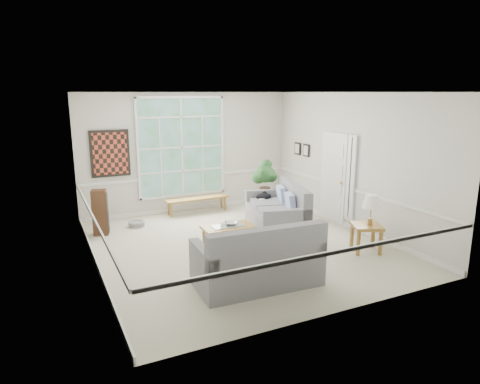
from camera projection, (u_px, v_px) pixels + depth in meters
name	position (u px, v px, depth m)	size (l,w,h in m)	color
floor	(240.00, 246.00, 8.57)	(5.50, 6.00, 0.01)	#B9B49D
ceiling	(240.00, 92.00, 7.89)	(5.50, 6.00, 0.02)	white
wall_back	(189.00, 153.00, 10.86)	(5.50, 0.02, 3.00)	silver
wall_front	(339.00, 210.00, 5.60)	(5.50, 0.02, 3.00)	silver
wall_left	(90.00, 185.00, 7.07)	(0.02, 6.00, 3.00)	silver
wall_right	(353.00, 162.00, 9.39)	(0.02, 6.00, 3.00)	silver
window_back	(182.00, 147.00, 10.71)	(2.30, 0.08, 2.40)	white
entry_door	(333.00, 178.00, 10.00)	(0.08, 0.90, 2.10)	white
door_sidelight	(351.00, 178.00, 9.42)	(0.08, 0.26, 1.90)	white
wall_art	(110.00, 154.00, 9.98)	(0.90, 0.06, 1.10)	maroon
wall_frame_near	(306.00, 150.00, 10.89)	(0.04, 0.26, 0.32)	black
wall_frame_far	(297.00, 149.00, 11.25)	(0.04, 0.26, 0.32)	black
loveseat_right	(276.00, 208.00, 9.35)	(1.01, 1.95, 1.06)	slate
loveseat_front	(257.00, 253.00, 6.75)	(1.94, 1.00, 1.05)	slate
coffee_table	(228.00, 235.00, 8.61)	(1.02, 0.56, 0.38)	olive
pewter_bowl	(231.00, 223.00, 8.62)	(0.32, 0.32, 0.08)	#A3A3A8
window_bench	(197.00, 205.00, 10.88)	(1.63, 0.32, 0.38)	olive
end_table	(265.00, 206.00, 10.57)	(0.50, 0.50, 0.50)	olive
houseplant	(265.00, 178.00, 10.42)	(0.53, 0.53, 0.91)	#265526
side_table	(366.00, 238.00, 8.20)	(0.53, 0.53, 0.54)	olive
table_lamp	(371.00, 210.00, 8.06)	(0.34, 0.34, 0.58)	silver
pet_bed	(137.00, 224.00, 9.80)	(0.38, 0.38, 0.11)	slate
floor_speaker	(100.00, 212.00, 9.12)	(0.31, 0.24, 0.99)	#392013
cat	(264.00, 196.00, 9.97)	(0.39, 0.28, 0.18)	black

